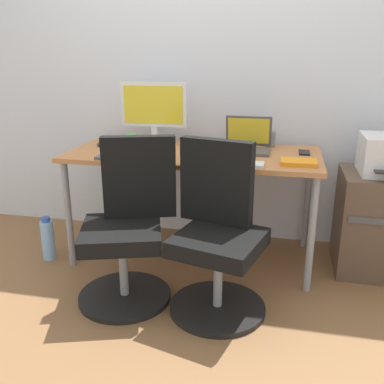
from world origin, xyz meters
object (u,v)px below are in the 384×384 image
object	(u,v)px
office_chair_left	(128,229)
desktop_monitor	(154,108)
water_bottle_on_floor	(48,239)
open_laptop	(247,143)
side_cabinet	(383,223)
office_chair_right	(218,236)
coffee_mug	(131,141)

from	to	relation	value
office_chair_left	desktop_monitor	distance (m)	1.00
water_bottle_on_floor	open_laptop	world-z (taller)	open_laptop
water_bottle_on_floor	desktop_monitor	distance (m)	1.18
desktop_monitor	open_laptop	size ratio (longest dim) A/B	1.55
office_chair_left	desktop_monitor	xyz separation A→B (m)	(-0.08, 0.81, 0.58)
office_chair_left	side_cabinet	xyz separation A→B (m)	(1.50, 0.65, -0.09)
office_chair_right	office_chair_left	bearing A→B (deg)	-179.90
office_chair_right	desktop_monitor	world-z (taller)	desktop_monitor
side_cabinet	open_laptop	world-z (taller)	open_laptop
office_chair_left	desktop_monitor	size ratio (longest dim) A/B	1.96
office_chair_left	open_laptop	xyz separation A→B (m)	(0.60, 0.70, 0.39)
side_cabinet	coffee_mug	distance (m)	1.76
office_chair_left	office_chair_right	distance (m)	0.52
water_bottle_on_floor	open_laptop	distance (m)	1.53
office_chair_right	coffee_mug	bearing A→B (deg)	138.95
office_chair_left	side_cabinet	world-z (taller)	office_chair_left
office_chair_right	desktop_monitor	xyz separation A→B (m)	(-0.60, 0.81, 0.58)
water_bottle_on_floor	office_chair_right	bearing A→B (deg)	-14.20
coffee_mug	office_chair_right	bearing A→B (deg)	-41.05
open_laptop	coffee_mug	bearing A→B (deg)	-174.47
desktop_monitor	coffee_mug	size ratio (longest dim) A/B	5.22
office_chair_left	coffee_mug	distance (m)	0.75
desktop_monitor	open_laptop	world-z (taller)	desktop_monitor
side_cabinet	water_bottle_on_floor	size ratio (longest dim) A/B	2.13
office_chair_left	water_bottle_on_floor	bearing A→B (deg)	156.46
water_bottle_on_floor	desktop_monitor	world-z (taller)	desktop_monitor
office_chair_right	side_cabinet	size ratio (longest dim) A/B	1.42
office_chair_left	water_bottle_on_floor	size ratio (longest dim) A/B	3.03
office_chair_left	side_cabinet	distance (m)	1.64
open_laptop	coffee_mug	size ratio (longest dim) A/B	3.37
desktop_monitor	office_chair_right	bearing A→B (deg)	-53.49
office_chair_left	water_bottle_on_floor	world-z (taller)	office_chair_left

